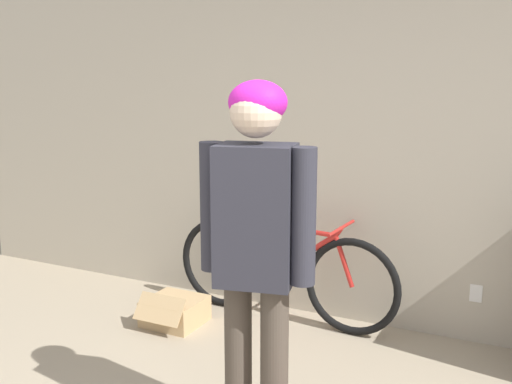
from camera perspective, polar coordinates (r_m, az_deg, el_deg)
The scene contains 4 objects.
wall_back at distance 4.25m, azimuth 13.72°, elevation 4.07°, with size 8.00×0.07×2.60m.
person at distance 2.72m, azimuth 0.02°, elevation -3.79°, with size 0.57×0.33×1.77m.
bicycle at distance 4.46m, azimuth 2.46°, elevation -7.58°, with size 1.79×0.46×0.77m.
cardboard_box at distance 4.51m, azimuth -7.75°, elevation -11.16°, with size 0.40×0.45×0.26m.
Camera 1 is at (0.92, -1.52, 1.79)m, focal length 42.00 mm.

